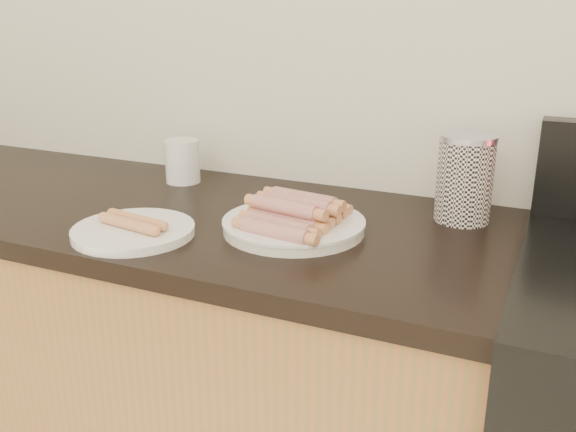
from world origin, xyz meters
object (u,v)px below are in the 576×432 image
at_px(canister, 465,178).
at_px(mug, 182,161).
at_px(main_plate, 294,227).
at_px(side_plate, 134,231).

bearing_deg(canister, mug, 179.20).
xyz_separation_m(main_plate, mug, (-0.40, 0.22, 0.04)).
bearing_deg(side_plate, canister, 31.86).
distance_m(main_plate, canister, 0.37).
bearing_deg(side_plate, mug, 108.35).
relative_size(side_plate, mug, 2.24).
bearing_deg(side_plate, main_plate, 28.16).
relative_size(side_plate, canister, 1.32).
xyz_separation_m(main_plate, canister, (0.29, 0.21, 0.08)).
bearing_deg(mug, main_plate, -28.40).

